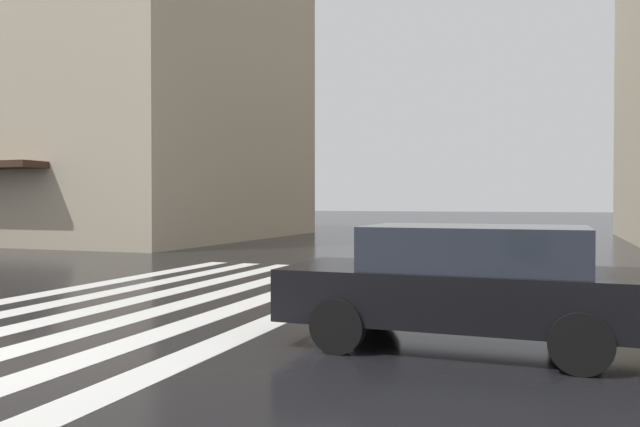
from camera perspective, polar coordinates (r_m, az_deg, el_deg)
zebra_crossing at (r=10.97m, az=-14.49°, el=-7.81°), size 13.00×5.50×0.01m
haussmann_block_mid at (r=37.30m, az=-26.58°, el=12.92°), size 16.40×28.45×19.28m
car_black at (r=7.51m, az=13.14°, el=-6.09°), size 1.85×4.10×1.41m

